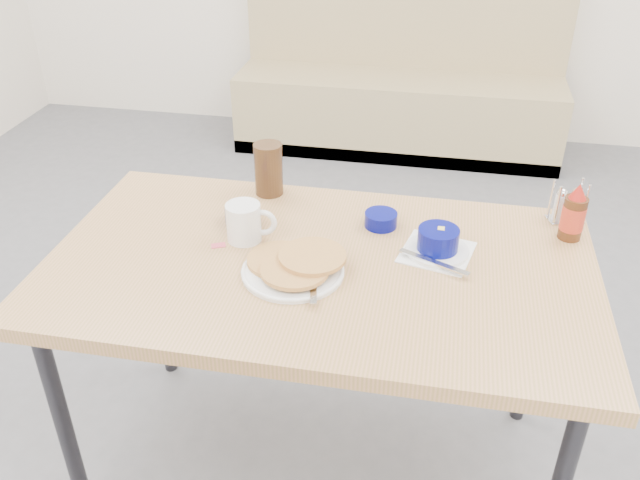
% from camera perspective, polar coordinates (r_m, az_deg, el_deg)
% --- Properties ---
extents(booth_bench, '(1.90, 0.56, 1.22)m').
position_cam_1_polar(booth_bench, '(4.19, 6.72, 12.55)').
color(booth_bench, tan).
rests_on(booth_bench, ground).
extents(dining_table, '(1.40, 0.80, 0.76)m').
position_cam_1_polar(dining_table, '(1.77, -0.04, -3.48)').
color(dining_table, tan).
rests_on(dining_table, ground).
extents(pancake_plate, '(0.26, 0.26, 0.05)m').
position_cam_1_polar(pancake_plate, '(1.68, -2.16, -2.24)').
color(pancake_plate, white).
rests_on(pancake_plate, dining_table).
extents(coffee_mug, '(0.14, 0.09, 0.10)m').
position_cam_1_polar(coffee_mug, '(1.81, -6.30, 1.52)').
color(coffee_mug, white).
rests_on(coffee_mug, dining_table).
extents(grits_setting, '(0.21, 0.22, 0.07)m').
position_cam_1_polar(grits_setting, '(1.77, 9.88, -0.25)').
color(grits_setting, white).
rests_on(grits_setting, dining_table).
extents(creamer_bowl, '(0.09, 0.09, 0.04)m').
position_cam_1_polar(creamer_bowl, '(1.91, -6.59, 2.08)').
color(creamer_bowl, '#040964').
rests_on(creamer_bowl, dining_table).
extents(butter_bowl, '(0.09, 0.09, 0.04)m').
position_cam_1_polar(butter_bowl, '(1.88, 5.14, 1.72)').
color(butter_bowl, '#040964').
rests_on(butter_bowl, dining_table).
extents(amber_tumbler, '(0.09, 0.09, 0.16)m').
position_cam_1_polar(amber_tumbler, '(2.03, -4.35, 5.98)').
color(amber_tumbler, '#3F2714').
rests_on(amber_tumbler, dining_table).
extents(condiment_caddy, '(0.11, 0.08, 0.12)m').
position_cam_1_polar(condiment_caddy, '(2.02, 20.09, 2.63)').
color(condiment_caddy, silver).
rests_on(condiment_caddy, dining_table).
extents(syrup_bottle, '(0.06, 0.06, 0.16)m').
position_cam_1_polar(syrup_bottle, '(1.92, 20.56, 1.98)').
color(syrup_bottle, '#47230F').
rests_on(syrup_bottle, dining_table).
extents(sugar_wrapper, '(0.04, 0.04, 0.00)m').
position_cam_1_polar(sugar_wrapper, '(1.82, -8.56, -0.45)').
color(sugar_wrapper, '#DC495D').
rests_on(sugar_wrapper, dining_table).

